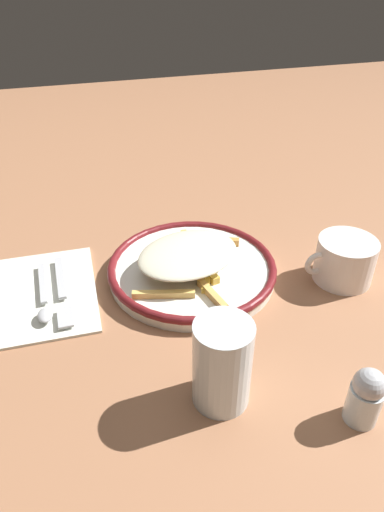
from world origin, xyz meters
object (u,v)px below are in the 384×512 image
(plate, at_px, (192,269))
(water_glass, at_px, (222,364))
(napkin, at_px, (44,292))
(fork, at_px, (62,290))
(salt_shaker, at_px, (366,396))
(fries_heap, at_px, (190,256))
(spoon, at_px, (44,302))
(coffee_mug, at_px, (344,260))

(plate, distance_m, water_glass, 0.25)
(napkin, distance_m, fork, 0.03)
(plate, bearing_deg, water_glass, 81.48)
(plate, xyz_separation_m, salt_shaker, (-0.11, 0.32, 0.02))
(salt_shaker, bearing_deg, fries_heap, -69.92)
(napkin, height_order, water_glass, water_glass)
(spoon, height_order, water_glass, water_glass)
(fork, distance_m, salt_shaker, 0.46)
(water_glass, relative_size, salt_shaker, 1.51)
(coffee_mug, bearing_deg, fork, -10.80)
(napkin, bearing_deg, plate, 175.31)
(coffee_mug, distance_m, salt_shaker, 0.27)
(napkin, relative_size, fork, 1.26)
(fork, xyz_separation_m, salt_shaker, (-0.32, 0.33, 0.03))
(spoon, distance_m, salt_shaker, 0.46)
(fries_heap, height_order, fork, fries_heap)
(napkin, xyz_separation_m, salt_shaker, (-0.35, 0.34, 0.03))
(fries_heap, xyz_separation_m, spoon, (0.23, 0.01, -0.03))
(fries_heap, relative_size, napkin, 0.99)
(salt_shaker, bearing_deg, water_glass, -27.18)
(napkin, bearing_deg, salt_shaker, 135.55)
(water_glass, relative_size, coffee_mug, 0.98)
(fries_heap, bearing_deg, water_glass, 82.56)
(fries_heap, relative_size, coffee_mug, 1.85)
(fork, height_order, coffee_mug, coffee_mug)
(fries_heap, relative_size, spoon, 1.45)
(water_glass, xyz_separation_m, coffee_mug, (-0.27, -0.17, -0.02))
(coffee_mug, bearing_deg, plate, -18.32)
(plate, bearing_deg, coffee_mug, 161.68)
(fork, height_order, spoon, spoon)
(plate, xyz_separation_m, fries_heap, (0.01, 0.01, 0.03))
(napkin, bearing_deg, coffee_mug, 168.40)
(water_glass, height_order, coffee_mug, water_glass)
(napkin, height_order, fork, fork)
(fork, xyz_separation_m, spoon, (0.03, 0.02, 0.00))
(coffee_mug, bearing_deg, fries_heap, -16.40)
(plate, xyz_separation_m, water_glass, (0.04, 0.25, 0.04))
(plate, bearing_deg, fries_heap, 50.66)
(napkin, distance_m, coffee_mug, 0.48)
(napkin, distance_m, salt_shaker, 0.49)
(napkin, bearing_deg, water_glass, 127.15)
(napkin, xyz_separation_m, coffee_mug, (-0.47, 0.10, 0.03))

